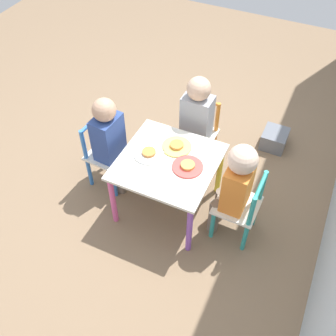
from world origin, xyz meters
The scene contains 12 objects.
ground_plane centered at (0.00, 0.00, 0.00)m, with size 6.00×6.00×0.00m, color #7F664C.
kids_table centered at (0.00, 0.00, 0.38)m, with size 0.59×0.59×0.44m.
chair_teal centered at (0.01, 0.49, 0.25)m, with size 0.27×0.27×0.51m.
chair_orange centered at (-0.49, 0.01, 0.25)m, with size 0.26×0.26×0.51m.
chair_blue centered at (-0.04, -0.49, 0.25)m, with size 0.28×0.28×0.51m.
child_back centered at (0.01, 0.43, 0.45)m, with size 0.20×0.22×0.74m.
child_left centered at (-0.43, 0.01, 0.45)m, with size 0.22×0.20×0.76m.
child_front centered at (-0.03, -0.43, 0.43)m, with size 0.21×0.22×0.73m.
plate_back centered at (0.00, 0.13, 0.45)m, with size 0.19×0.19×0.03m.
plate_left centered at (-0.13, 0.00, 0.45)m, with size 0.19×0.19×0.03m.
plate_front centered at (0.00, -0.13, 0.45)m, with size 0.19×0.19×0.03m.
storage_bin centered at (-0.89, 0.50, 0.07)m, with size 0.20×0.18×0.14m.
Camera 1 is at (1.50, 0.70, 2.17)m, focal length 42.00 mm.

